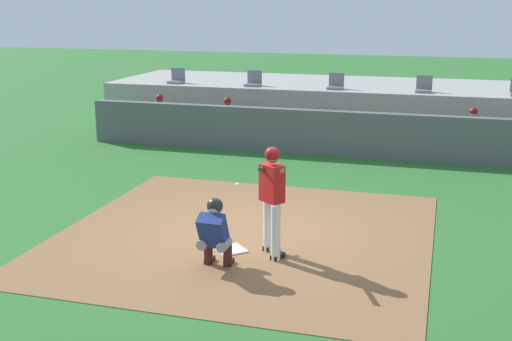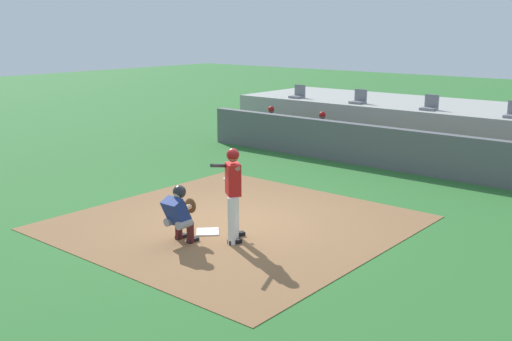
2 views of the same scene
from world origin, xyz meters
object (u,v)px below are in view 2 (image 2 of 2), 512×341
(home_plate, at_px, (208,232))
(stadium_seat_1, at_px, (359,99))
(batter_at_plate, at_px, (233,188))
(dugout_player_0, at_px, (269,124))
(stadium_seat_2, at_px, (430,106))
(dugout_player_1, at_px, (320,131))
(stadium_seat_0, at_px, (298,94))
(catcher_crouched, at_px, (180,212))

(home_plate, height_order, stadium_seat_1, stadium_seat_1)
(batter_at_plate, xyz_separation_m, dugout_player_0, (-5.66, 8.14, -0.36))
(stadium_seat_2, bearing_deg, dugout_player_0, -157.71)
(dugout_player_1, bearing_deg, stadium_seat_0, 139.39)
(batter_at_plate, relative_size, stadium_seat_1, 3.76)
(batter_at_plate, height_order, dugout_player_1, batter_at_plate)
(home_plate, height_order, stadium_seat_2, stadium_seat_2)
(catcher_crouched, height_order, stadium_seat_2, stadium_seat_2)
(home_plate, height_order, dugout_player_0, dugout_player_0)
(dugout_player_0, distance_m, dugout_player_1, 2.14)
(catcher_crouched, bearing_deg, stadium_seat_0, 115.48)
(batter_at_plate, bearing_deg, dugout_player_1, 113.37)
(home_plate, bearing_deg, batter_at_plate, -0.05)
(home_plate, xyz_separation_m, dugout_player_1, (-2.83, 8.14, 0.65))
(dugout_player_0, height_order, stadium_seat_0, stadium_seat_0)
(batter_at_plate, distance_m, stadium_seat_1, 10.71)
(home_plate, xyz_separation_m, dugout_player_0, (-4.96, 8.14, 0.65))
(home_plate, relative_size, stadium_seat_1, 0.92)
(batter_at_plate, distance_m, dugout_player_1, 8.88)
(dugout_player_0, relative_size, stadium_seat_1, 2.71)
(home_plate, bearing_deg, dugout_player_1, 109.14)
(batter_at_plate, relative_size, stadium_seat_2, 3.76)
(dugout_player_0, xyz_separation_m, stadium_seat_0, (-0.24, 2.03, 0.86))
(home_plate, relative_size, dugout_player_1, 0.34)
(dugout_player_0, distance_m, stadium_seat_2, 5.43)
(catcher_crouched, height_order, dugout_player_1, dugout_player_1)
(home_plate, bearing_deg, stadium_seat_0, 117.06)
(catcher_crouched, relative_size, stadium_seat_2, 3.47)
(batter_at_plate, height_order, dugout_player_0, batter_at_plate)
(batter_at_plate, distance_m, catcher_crouched, 1.09)
(home_plate, distance_m, dugout_player_1, 8.65)
(batter_at_plate, xyz_separation_m, stadium_seat_0, (-5.89, 10.18, 0.50))
(stadium_seat_0, bearing_deg, home_plate, -62.94)
(stadium_seat_0, bearing_deg, catcher_crouched, -64.52)
(catcher_crouched, distance_m, stadium_seat_1, 11.24)
(stadium_seat_0, height_order, stadium_seat_1, same)
(catcher_crouched, xyz_separation_m, dugout_player_0, (-4.96, 8.86, 0.06))
(home_plate, height_order, stadium_seat_0, stadium_seat_0)
(dugout_player_1, xyz_separation_m, stadium_seat_2, (2.83, 2.03, 0.86))
(batter_at_plate, relative_size, stadium_seat_0, 3.76)
(dugout_player_0, height_order, stadium_seat_2, stadium_seat_2)
(dugout_player_0, distance_m, stadium_seat_0, 2.22)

